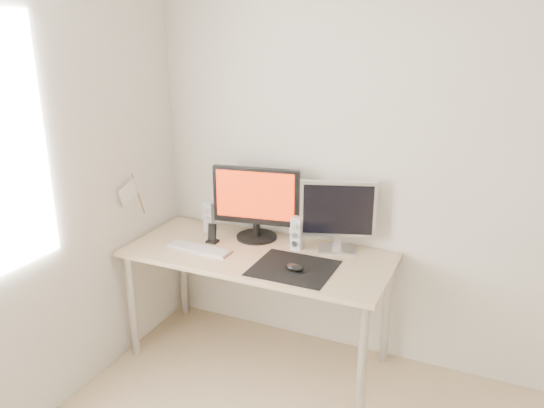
% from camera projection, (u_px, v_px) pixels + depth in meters
% --- Properties ---
extents(wall_back, '(3.50, 0.00, 3.50)m').
position_uv_depth(wall_back, '(434.00, 170.00, 2.98)').
color(wall_back, silver).
rests_on(wall_back, ground).
extents(mousepad, '(0.45, 0.40, 0.00)m').
position_uv_depth(mousepad, '(293.00, 268.00, 2.97)').
color(mousepad, black).
rests_on(mousepad, desk).
extents(mouse, '(0.10, 0.06, 0.04)m').
position_uv_depth(mouse, '(295.00, 267.00, 2.93)').
color(mouse, black).
rests_on(mouse, mousepad).
extents(desk, '(1.60, 0.70, 0.73)m').
position_uv_depth(desk, '(258.00, 264.00, 3.20)').
color(desk, '#D1B587').
rests_on(desk, ground).
extents(main_monitor, '(0.55, 0.30, 0.47)m').
position_uv_depth(main_monitor, '(256.00, 201.00, 3.31)').
color(main_monitor, black).
rests_on(main_monitor, desk).
extents(second_monitor, '(0.44, 0.22, 0.43)m').
position_uv_depth(second_monitor, '(338.00, 213.00, 3.13)').
color(second_monitor, silver).
rests_on(second_monitor, desk).
extents(speaker_left, '(0.06, 0.08, 0.20)m').
position_uv_depth(speaker_left, '(210.00, 217.00, 3.49)').
color(speaker_left, silver).
rests_on(speaker_left, desk).
extents(speaker_right, '(0.06, 0.08, 0.20)m').
position_uv_depth(speaker_right, '(297.00, 233.00, 3.21)').
color(speaker_right, white).
rests_on(speaker_right, desk).
extents(keyboard, '(0.42, 0.13, 0.02)m').
position_uv_depth(keyboard, '(198.00, 249.00, 3.21)').
color(keyboard, silver).
rests_on(keyboard, desk).
extents(phone_dock, '(0.07, 0.06, 0.12)m').
position_uv_depth(phone_dock, '(212.00, 237.00, 3.32)').
color(phone_dock, black).
rests_on(phone_dock, desk).
extents(pennant, '(0.01, 0.23, 0.29)m').
position_uv_depth(pennant, '(132.00, 192.00, 3.26)').
color(pennant, '#A57F54').
rests_on(pennant, wall_left).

